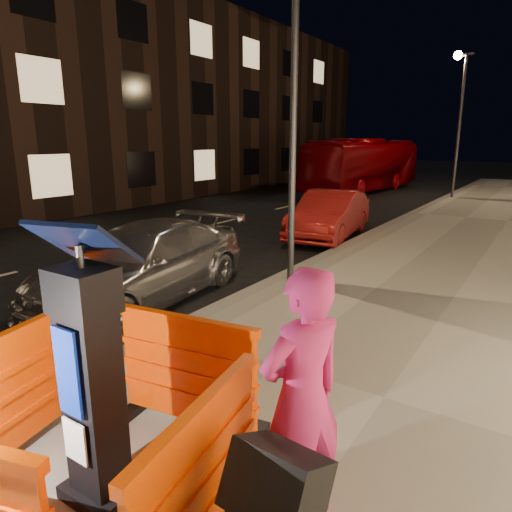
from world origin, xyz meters
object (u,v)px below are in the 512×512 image
Objects in this scene: barrier_kerbside at (21,391)px; car_red at (329,237)px; bus_doubledecker at (362,191)px; barrier_back at (188,374)px; barrier_bldgside at (201,485)px; car_silver at (145,299)px; man at (302,398)px; parking_kiosk at (91,376)px.

car_red is (-1.77, 9.91, -0.69)m from barrier_kerbside.
barrier_back is at bearing -69.29° from bus_doubledecker.
car_red is (-3.67, 9.91, -0.69)m from barrier_bldgside.
barrier_back is 1.34m from barrier_kerbside.
car_silver is at bearing 133.94° from barrier_back.
barrier_kerbside is at bearing -143.40° from barrier_back.
bus_doubledecker is 22.58m from man.
parking_kiosk is at bearing -82.62° from car_red.
barrier_bldgside is 5.44m from car_silver.
barrier_kerbside reaches higher than car_red.
barrier_bldgside is at bearing -67.70° from bus_doubledecker.
man reaches higher than car_red.
parking_kiosk is 0.44× the size of car_silver.
barrier_kerbside is 10.09m from car_red.
barrier_kerbside is 22.56m from bus_doubledecker.
parking_kiosk is at bearing -98.40° from barrier_back.
car_red is at bearing 80.52° from car_silver.
parking_kiosk reaches higher than car_silver.
parking_kiosk is 4.84m from car_silver.
car_red is at bearing 10.90° from barrier_bldgside.
barrier_back is 1.35m from man.
barrier_bldgside reaches higher than car_red.
barrier_kerbside is 4.17m from car_silver.
parking_kiosk is 1.04m from barrier_back.
man is (2.22, 0.65, 0.35)m from barrier_kerbside.
parking_kiosk is 1.08× the size of man.
bus_doubledecker is at bearing 98.38° from car_red.
parking_kiosk is 22.82m from bus_doubledecker.
man is at bearing -36.89° from car_silver.
car_silver is (-3.22, 3.43, -1.12)m from parking_kiosk.
man is (4.49, -2.79, 1.04)m from car_silver.
barrier_back is at bearing 78.60° from parking_kiosk.
parking_kiosk reaches higher than car_red.
parking_kiosk is at bearing -38.95° from man.
barrier_back is 21.89m from bus_doubledecker.
barrier_back is 1.00× the size of barrier_bldgside.
barrier_kerbside is 1.90m from barrier_bldgside.
car_red is at bearing -132.71° from man.
car_silver is (-4.17, 3.43, -0.69)m from barrier_bldgside.
car_silver is at bearing 41.12° from barrier_bldgside.
parking_kiosk is 10.34m from car_red.
parking_kiosk reaches higher than man.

